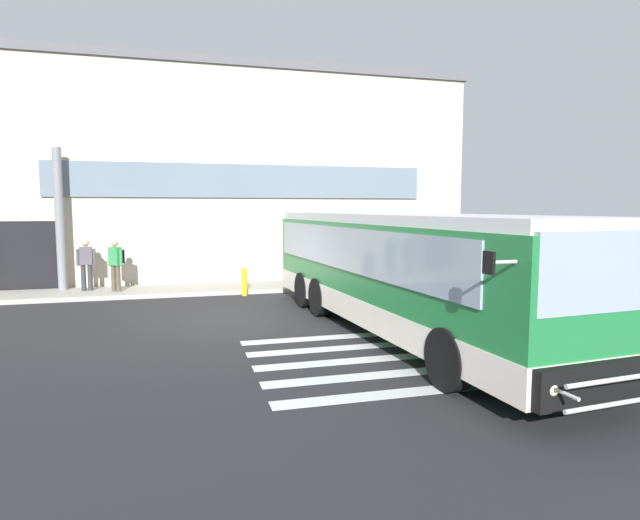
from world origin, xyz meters
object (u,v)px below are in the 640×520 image
Objects in this scene: passenger_by_doorway at (116,262)px; safety_bollard_yellow at (244,282)px; passenger_near_column at (86,262)px; bus_main_foreground at (403,274)px; entry_support_column at (60,219)px.

passenger_by_doorway is 1.86× the size of safety_bollard_yellow.
safety_bollard_yellow is at bearing -15.99° from passenger_near_column.
bus_main_foreground reaches higher than passenger_by_doorway.
bus_main_foreground is 9.79m from passenger_by_doorway.
bus_main_foreground reaches higher than safety_bollard_yellow.
passenger_near_column and passenger_by_doorway have the same top height.
passenger_near_column reaches higher than safety_bollard_yellow.
entry_support_column is 2.76× the size of passenger_by_doorway.
bus_main_foreground is (8.59, -7.74, -1.13)m from entry_support_column.
passenger_near_column is at bearing 159.50° from passenger_by_doorway.
bus_main_foreground is at bearing -43.31° from passenger_near_column.
safety_bollard_yellow is (-2.87, 5.94, -0.88)m from bus_main_foreground.
entry_support_column is 2.76× the size of passenger_near_column.
passenger_near_column is at bearing 136.69° from bus_main_foreground.
entry_support_column is 6.33m from safety_bollard_yellow.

